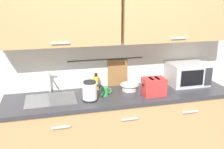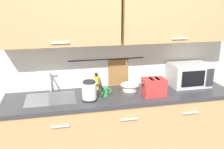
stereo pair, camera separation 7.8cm
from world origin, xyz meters
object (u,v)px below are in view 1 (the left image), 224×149
at_px(mug_near_sink, 105,91).
at_px(mug_by_kettle, 159,81).
at_px(toaster, 154,86).
at_px(mixing_bowl, 129,87).
at_px(electric_kettle, 90,91).
at_px(microwave, 187,74).
at_px(dish_soap_bottle, 96,82).

distance_m(mug_near_sink, mug_by_kettle, 0.75).
distance_m(toaster, mug_by_kettle, 0.37).
height_order(mixing_bowl, toaster, toaster).
bearing_deg(electric_kettle, toaster, -1.36).
relative_size(microwave, electric_kettle, 2.03).
distance_m(dish_soap_bottle, mug_near_sink, 0.22).
relative_size(mug_near_sink, mug_by_kettle, 1.00).
relative_size(mixing_bowl, toaster, 0.84).
distance_m(dish_soap_bottle, mug_by_kettle, 0.78).
distance_m(dish_soap_bottle, mixing_bowl, 0.39).
bearing_deg(toaster, mixing_bowl, 136.80).
height_order(microwave, electric_kettle, microwave).
bearing_deg(mixing_bowl, dish_soap_bottle, 161.45).
height_order(electric_kettle, dish_soap_bottle, electric_kettle).
distance_m(dish_soap_bottle, toaster, 0.66).
bearing_deg(toaster, mug_near_sink, 168.03).
distance_m(microwave, mixing_bowl, 0.75).
bearing_deg(mug_near_sink, electric_kettle, -151.66).
xyz_separation_m(microwave, mug_by_kettle, (-0.34, 0.07, -0.09)).
distance_m(mixing_bowl, mug_by_kettle, 0.43).
bearing_deg(mixing_bowl, electric_kettle, -159.35).
xyz_separation_m(electric_kettle, dish_soap_bottle, (0.12, 0.31, -0.01)).
distance_m(mug_near_sink, toaster, 0.54).
xyz_separation_m(electric_kettle, mug_by_kettle, (0.90, 0.29, -0.05)).
relative_size(electric_kettle, dish_soap_bottle, 1.16).
height_order(toaster, mug_by_kettle, toaster).
relative_size(toaster, mug_by_kettle, 2.13).
xyz_separation_m(dish_soap_bottle, mug_near_sink, (0.06, -0.21, -0.04)).
bearing_deg(dish_soap_bottle, electric_kettle, -111.35).
height_order(electric_kettle, toaster, electric_kettle).
distance_m(electric_kettle, dish_soap_bottle, 0.33).
bearing_deg(mug_by_kettle, dish_soap_bottle, 178.67).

